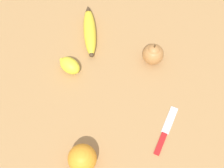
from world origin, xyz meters
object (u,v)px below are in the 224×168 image
lemon (70,65)px  pear (153,54)px  banana (90,31)px  orange (82,158)px  paring_knife (165,132)px

lemon → pear: bearing=-1.5°
banana → lemon: size_ratio=2.45×
orange → lemon: size_ratio=0.92×
paring_knife → lemon: bearing=168.2°
pear → lemon: 0.27m
lemon → paring_knife: 0.36m
banana → paring_knife: bearing=-151.9°
orange → pear: pear is taller
paring_knife → banana: bearing=147.8°
banana → orange: 0.44m
pear → lemon: bearing=178.5°
pear → banana: bearing=144.2°
banana → orange: size_ratio=2.66×
banana → paring_knife: size_ratio=1.47×
lemon → banana: bearing=58.0°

